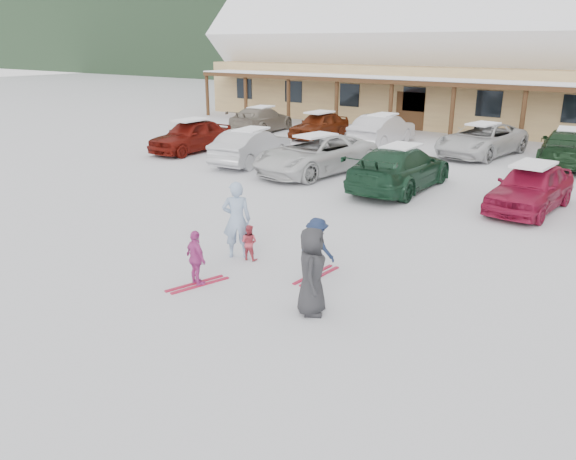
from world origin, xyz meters
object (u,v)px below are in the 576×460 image
Objects in this scene: toddler_red at (249,242)px; parked_car_11 at (568,148)px; day_lodge at (417,59)px; parked_car_7 at (261,119)px; parked_car_1 at (251,147)px; parked_car_8 at (319,125)px; parked_car_0 at (191,136)px; parked_car_2 at (315,154)px; parked_car_9 at (382,130)px; parked_car_4 at (531,187)px; child_navy at (317,248)px; parked_car_10 at (481,140)px; child_magenta at (196,258)px; parked_car_3 at (400,168)px; adult_skier at (237,220)px; bystander_dark at (312,271)px.

toddler_red is 0.16× the size of parked_car_11.
parked_car_7 is at bearing -112.28° from day_lodge.
parked_car_1 reaches higher than parked_car_8.
parked_car_2 is at bearing -4.13° from parked_car_0.
parked_car_9 is at bearing -7.56° from parked_car_11.
parked_car_2 is at bearing -77.91° from toddler_red.
parked_car_7 is (-16.88, 7.48, -0.01)m from parked_car_4.
parked_car_10 is at bearing -80.85° from child_navy.
parked_car_2 reaches higher than child_magenta.
parked_car_10 is at bearing 121.41° from parked_car_4.
parked_car_9 is (-4.76, 7.80, -0.01)m from parked_car_3.
day_lodge is at bearing 127.36° from parked_car_4.
parked_car_2 is 1.10× the size of parked_car_7.
parked_car_1 is at bearing -40.30° from child_navy.
day_lodge is 15.40× the size of adult_skier.
parked_car_10 is (0.22, 7.98, -0.04)m from parked_car_3.
child_magenta is (-1.79, -1.95, -0.06)m from child_navy.
adult_skier is at bearing 118.42° from parked_car_7.
parked_car_9 reaches higher than parked_car_10.
parked_car_1 is at bearing -4.70° from parked_car_3.
parked_car_0 is 7.54m from parked_car_8.
parked_car_3 is at bearing -83.14° from parked_car_10.
parked_car_4 is (4.41, 0.05, -0.05)m from parked_car_3.
parked_car_7 is (-15.41, 17.35, -0.15)m from bystander_dark.
day_lodge reaches higher than parked_car_9.
parked_car_2 is (-4.00, 8.76, 0.32)m from toddler_red.
parked_car_1 is 8.99m from parked_car_7.
parked_car_11 is at bearing 1.73° from parked_car_8.
parked_car_8 is (-10.60, 16.02, 0.02)m from child_navy.
parked_car_7 is 0.93× the size of parked_car_11.
toddler_red is at bearing -73.24° from day_lodge.
adult_skier reaches higher than parked_car_3.
parked_car_1 is 7.85m from parked_car_9.
child_navy is at bearing -69.58° from day_lodge.
parked_car_0 is at bearing 17.21° from parked_car_11.
day_lodge reaches higher than parked_car_7.
parked_car_8 is (2.60, 7.07, -0.06)m from parked_car_0.
toddler_red is at bearing 6.74° from child_navy.
child_magenta is at bearing -62.88° from parked_car_8.
parked_car_7 is at bearing 0.53° from parked_car_9.
bystander_dark is at bearing -55.74° from parked_car_8.
parked_car_4 reaches higher than toddler_red.
parked_car_11 is at bearing -118.47° from parked_car_3.
bystander_dark is (3.15, -1.41, -0.08)m from adult_skier.
parked_car_7 is (-1.29, 6.84, -0.04)m from parked_car_0.
parked_car_11 is at bearing 7.49° from parked_car_10.
day_lodge is 6.48× the size of parked_car_1.
parked_car_3 is at bearing -72.90° from child_magenta.
toddler_red is at bearing -40.36° from parked_car_0.
day_lodge is at bearing -96.26° from parked_car_1.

